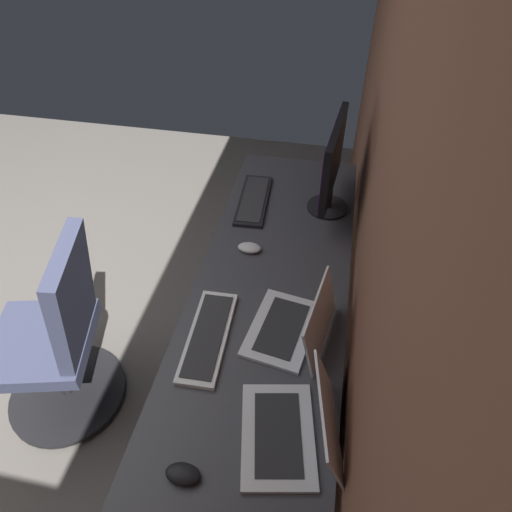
# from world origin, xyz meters

# --- Properties ---
(wall_back) EXTENTS (4.95, 0.10, 2.60)m
(wall_back) POSITION_xyz_m (0.00, 1.99, 1.30)
(wall_back) COLOR brown
(wall_back) RESTS_ON ground
(desk) EXTENTS (2.14, 0.63, 0.73)m
(desk) POSITION_xyz_m (-0.05, 1.60, 0.66)
(desk) COLOR #38383D
(desk) RESTS_ON ground
(drawer_pedestal) EXTENTS (0.40, 0.51, 0.69)m
(drawer_pedestal) POSITION_xyz_m (0.32, 1.63, 0.35)
(drawer_pedestal) COLOR #38383D
(drawer_pedestal) RESTS_ON ground
(monitor_primary) EXTENTS (0.48, 0.20, 0.44)m
(monitor_primary) POSITION_xyz_m (-0.69, 1.78, 0.98)
(monitor_primary) COLOR black
(monitor_primary) RESTS_ON desk
(laptop_leftmost) EXTENTS (0.37, 0.33, 0.22)m
(laptop_leftmost) POSITION_xyz_m (0.10, 1.73, 0.78)
(laptop_leftmost) COLOR silver
(laptop_leftmost) RESTS_ON desk
(laptop_left) EXTENTS (0.39, 0.36, 0.22)m
(laptop_left) POSITION_xyz_m (0.49, 1.79, 0.78)
(laptop_left) COLOR silver
(laptop_left) RESTS_ON desk
(keyboard_main) EXTENTS (0.43, 0.16, 0.02)m
(keyboard_main) POSITION_xyz_m (-0.67, 1.42, 0.74)
(keyboard_main) COLOR black
(keyboard_main) RESTS_ON desk
(keyboard_spare) EXTENTS (0.42, 0.16, 0.02)m
(keyboard_spare) POSITION_xyz_m (0.18, 1.42, 0.74)
(keyboard_spare) COLOR silver
(keyboard_spare) RESTS_ON desk
(mouse_main) EXTENTS (0.06, 0.10, 0.03)m
(mouse_main) POSITION_xyz_m (0.67, 1.48, 0.75)
(mouse_main) COLOR black
(mouse_main) RESTS_ON desk
(mouse_spare) EXTENTS (0.06, 0.10, 0.03)m
(mouse_spare) POSITION_xyz_m (-0.31, 1.47, 0.75)
(mouse_spare) COLOR silver
(mouse_spare) RESTS_ON desk
(office_chair) EXTENTS (0.56, 0.59, 0.97)m
(office_chair) POSITION_xyz_m (0.15, 0.71, 0.46)
(office_chair) COLOR #383D56
(office_chair) RESTS_ON ground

